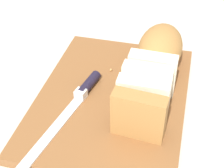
% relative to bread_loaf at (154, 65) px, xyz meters
% --- Properties ---
extents(ground_plane, '(3.00, 3.00, 0.00)m').
position_rel_bread_loaf_xyz_m(ground_plane, '(0.06, -0.07, -0.06)').
color(ground_plane, beige).
extents(cutting_board, '(0.40, 0.29, 0.02)m').
position_rel_bread_loaf_xyz_m(cutting_board, '(0.06, -0.07, -0.05)').
color(cutting_board, brown).
rests_on(cutting_board, ground_plane).
extents(bread_loaf, '(0.32, 0.11, 0.09)m').
position_rel_bread_loaf_xyz_m(bread_loaf, '(0.00, 0.00, 0.00)').
color(bread_loaf, '#A8753D').
rests_on(bread_loaf, cutting_board).
extents(bread_knife, '(0.28, 0.07, 0.02)m').
position_rel_bread_loaf_xyz_m(bread_knife, '(0.09, -0.13, -0.04)').
color(bread_knife, silver).
rests_on(bread_knife, cutting_board).
extents(crumb_near_knife, '(0.01, 0.01, 0.01)m').
position_rel_bread_loaf_xyz_m(crumb_near_knife, '(0.04, -0.05, -0.04)').
color(crumb_near_knife, tan).
rests_on(crumb_near_knife, cutting_board).
extents(crumb_near_loaf, '(0.01, 0.01, 0.01)m').
position_rel_bread_loaf_xyz_m(crumb_near_loaf, '(-0.02, -0.10, -0.04)').
color(crumb_near_loaf, tan).
rests_on(crumb_near_loaf, cutting_board).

